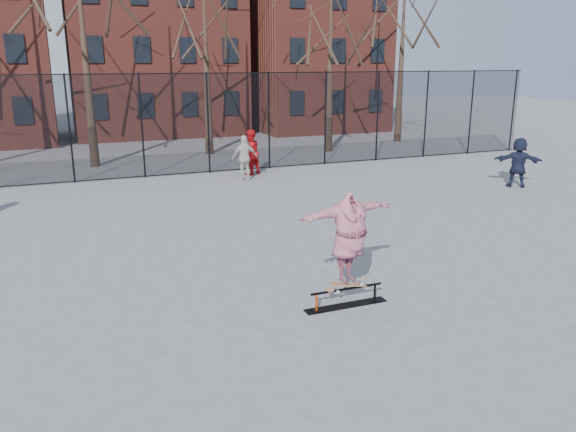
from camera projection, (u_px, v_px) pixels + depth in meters
name	position (u px, v px, depth m)	size (l,w,h in m)	color
ground	(316.00, 296.00, 10.92)	(100.00, 100.00, 0.00)	slate
skate_rail	(346.00, 299.00, 10.47)	(1.65, 0.25, 0.36)	black
skateboard	(348.00, 285.00, 10.41)	(0.76, 0.18, 0.09)	#925D3A
skater	(349.00, 239.00, 10.17)	(2.09, 0.57, 1.70)	#633381
bystander_red	(250.00, 152.00, 22.35)	(0.88, 0.68, 1.81)	#B81013
bystander_white	(245.00, 158.00, 21.29)	(1.01, 0.42, 1.72)	#B8B1AA
bystander_navy	(518.00, 162.00, 20.18)	(1.67, 0.53, 1.80)	#181C31
fence	(178.00, 123.00, 21.99)	(34.03, 0.07, 4.00)	black
rowhouses	(143.00, 32.00, 32.80)	(29.00, 7.00, 13.00)	maroon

